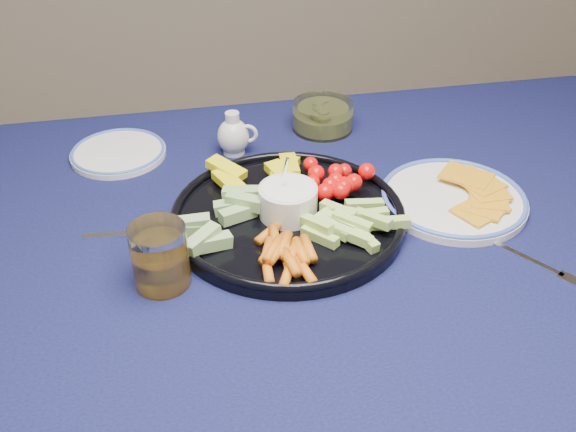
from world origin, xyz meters
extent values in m
cylinder|color=#482F18|center=(0.72, 0.42, 0.35)|extent=(0.07, 0.07, 0.70)
cube|color=#482F18|center=(0.00, 0.00, 0.72)|extent=(1.60, 1.00, 0.04)
cube|color=#0C0E33|center=(0.00, 0.00, 0.74)|extent=(1.66, 1.06, 0.01)
cube|color=#0C0E33|center=(0.00, 0.53, 0.60)|extent=(1.66, 0.01, 0.30)
cylinder|color=black|center=(0.03, 0.07, 0.75)|extent=(0.38, 0.38, 0.02)
torus|color=black|center=(0.03, 0.07, 0.77)|extent=(0.39, 0.39, 0.01)
cylinder|color=white|center=(0.03, 0.07, 0.79)|extent=(0.10, 0.10, 0.05)
cylinder|color=white|center=(0.03, 0.07, 0.81)|extent=(0.08, 0.08, 0.01)
cylinder|color=silver|center=(-0.03, 0.32, 0.75)|extent=(0.04, 0.04, 0.01)
ellipsoid|color=silver|center=(-0.03, 0.32, 0.78)|extent=(0.06, 0.06, 0.07)
cylinder|color=silver|center=(-0.03, 0.32, 0.82)|extent=(0.03, 0.03, 0.03)
torus|color=silver|center=(0.00, 0.31, 0.79)|extent=(0.04, 0.02, 0.04)
torus|color=#435FBC|center=(-0.03, 0.32, 0.81)|extent=(0.03, 0.03, 0.00)
cylinder|color=white|center=(0.16, 0.38, 0.78)|extent=(0.13, 0.13, 0.06)
cylinder|color=#5C641C|center=(0.16, 0.38, 0.76)|extent=(0.10, 0.10, 0.03)
cylinder|color=white|center=(0.32, 0.07, 0.75)|extent=(0.25, 0.25, 0.01)
torus|color=#435FBC|center=(0.32, 0.07, 0.76)|extent=(0.25, 0.25, 0.01)
cylinder|color=white|center=(-0.18, -0.04, 0.79)|extent=(0.08, 0.08, 0.10)
cylinder|color=gold|center=(-0.18, -0.04, 0.77)|extent=(0.07, 0.07, 0.05)
cube|color=white|center=(-0.23, 0.08, 0.75)|extent=(0.15, 0.03, 0.00)
cube|color=white|center=(-0.14, 0.07, 0.75)|extent=(0.04, 0.03, 0.00)
cube|color=white|center=(0.36, -0.09, 0.75)|extent=(0.08, 0.11, 0.00)
cube|color=white|center=(0.41, -0.15, 0.75)|extent=(0.03, 0.04, 0.00)
cylinder|color=white|center=(-0.25, 0.35, 0.75)|extent=(0.18, 0.18, 0.01)
torus|color=#435FBC|center=(-0.25, 0.35, 0.76)|extent=(0.18, 0.18, 0.01)
camera|label=1|loc=(-0.14, -0.77, 1.37)|focal=40.00mm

